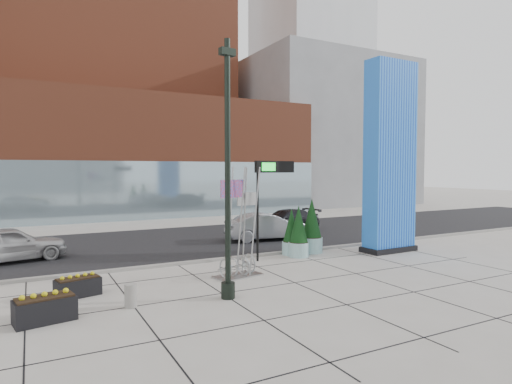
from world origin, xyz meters
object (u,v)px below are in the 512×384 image
blue_pylon (390,161)px  car_silver_mid (267,227)px  lamp_post (228,194)px  overhead_street_sign (273,175)px  car_white_west (9,244)px  concrete_bollard (131,296)px  public_art_sculpture (238,248)px

blue_pylon → car_silver_mid: blue_pylon is taller
lamp_post → overhead_street_sign: 6.42m
lamp_post → car_white_west: size_ratio=1.74×
concrete_bollard → car_white_west: car_white_west is taller
concrete_bollard → car_silver_mid: size_ratio=0.15×
blue_pylon → concrete_bollard: (-13.88, -2.99, -4.38)m
car_white_west → concrete_bollard: bearing=-170.8°
public_art_sculpture → car_silver_mid: size_ratio=0.89×
lamp_post → concrete_bollard: 4.41m
lamp_post → concrete_bollard: size_ratio=11.54×
car_silver_mid → concrete_bollard: bearing=142.0°
blue_pylon → public_art_sculpture: blue_pylon is taller
concrete_bollard → overhead_street_sign: overhead_street_sign is taller
overhead_street_sign → car_silver_mid: (2.49, 4.94, -3.21)m
concrete_bollard → car_white_west: size_ratio=0.15×
lamp_post → public_art_sculpture: lamp_post is taller
overhead_street_sign → car_silver_mid: overhead_street_sign is taller
public_art_sculpture → concrete_bollard: 5.08m
lamp_post → car_silver_mid: 12.11m
concrete_bollard → car_silver_mid: car_silver_mid is taller
overhead_street_sign → car_white_west: overhead_street_sign is taller
public_art_sculpture → lamp_post: bearing=-133.6°
concrete_bollard → overhead_street_sign: size_ratio=0.16×
concrete_bollard → public_art_sculpture: bearing=22.7°
overhead_street_sign → public_art_sculpture: bearing=-149.1°
blue_pylon → lamp_post: size_ratio=1.16×
public_art_sculpture → car_white_west: public_art_sculpture is taller
blue_pylon → lamp_post: (-10.82, -3.54, -1.27)m
lamp_post → overhead_street_sign: bearing=46.5°
blue_pylon → overhead_street_sign: 6.54m
lamp_post → car_white_west: 12.14m
lamp_post → car_silver_mid: lamp_post is taller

